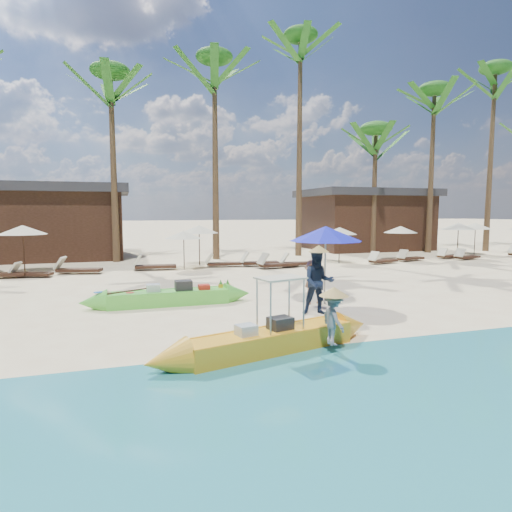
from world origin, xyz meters
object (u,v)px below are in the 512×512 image
object	(u,v)px
yellow_canoe	(271,340)
blue_umbrella	(326,234)
green_canoe	(169,297)
tourist	(314,276)

from	to	relation	value
yellow_canoe	blue_umbrella	size ratio (longest dim) A/B	2.40
green_canoe	yellow_canoe	xyz separation A→B (m)	(1.49, -4.90, 0.00)
blue_umbrella	yellow_canoe	bearing A→B (deg)	-128.97
yellow_canoe	green_canoe	bearing A→B (deg)	92.63
green_canoe	blue_umbrella	size ratio (longest dim) A/B	2.40
tourist	blue_umbrella	bearing A→B (deg)	171.14
green_canoe	blue_umbrella	bearing A→B (deg)	-15.25
yellow_canoe	tourist	bearing A→B (deg)	40.43
blue_umbrella	tourist	bearing A→B (deg)	174.15
yellow_canoe	blue_umbrella	xyz separation A→B (m)	(3.00, 3.70, 1.86)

